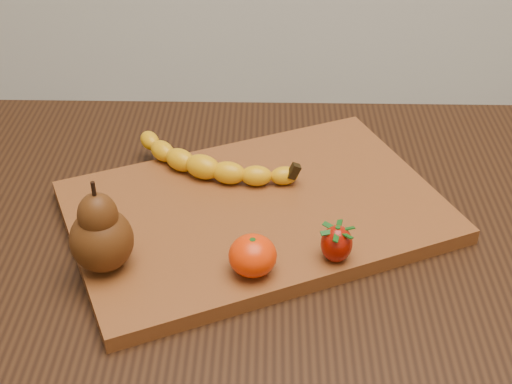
{
  "coord_description": "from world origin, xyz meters",
  "views": [
    {
      "loc": [
        0.05,
        -0.67,
        1.3
      ],
      "look_at": [
        0.03,
        0.04,
        0.8
      ],
      "focal_mm": 50.0,
      "sensor_mm": 36.0,
      "label": 1
    }
  ],
  "objects_px": {
    "table": "(229,298)",
    "mandarin": "(253,256)",
    "pear": "(99,226)",
    "cutting_board": "(256,212)"
  },
  "relations": [
    {
      "from": "cutting_board",
      "to": "pear",
      "type": "xyz_separation_m",
      "value": [
        -0.17,
        -0.12,
        0.06
      ]
    },
    {
      "from": "pear",
      "to": "mandarin",
      "type": "relative_size",
      "value": 2.06
    },
    {
      "from": "cutting_board",
      "to": "pear",
      "type": "relative_size",
      "value": 4.13
    },
    {
      "from": "cutting_board",
      "to": "pear",
      "type": "height_order",
      "value": "pear"
    },
    {
      "from": "cutting_board",
      "to": "mandarin",
      "type": "bearing_deg",
      "value": -114.45
    },
    {
      "from": "pear",
      "to": "table",
      "type": "bearing_deg",
      "value": 28.93
    },
    {
      "from": "table",
      "to": "mandarin",
      "type": "relative_size",
      "value": 18.89
    },
    {
      "from": "table",
      "to": "mandarin",
      "type": "distance_m",
      "value": 0.17
    },
    {
      "from": "table",
      "to": "cutting_board",
      "type": "distance_m",
      "value": 0.12
    },
    {
      "from": "table",
      "to": "mandarin",
      "type": "bearing_deg",
      "value": -67.95
    }
  ]
}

